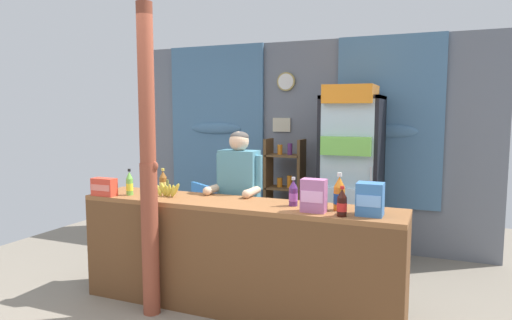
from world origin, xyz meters
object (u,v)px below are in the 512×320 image
object	(u,v)px
shopkeeper	(239,191)
snack_box_crackers	(104,187)
snack_box_biscuit	(370,199)
banana_bunch	(168,190)
snack_box_wafer	(314,196)
bottle_shelf_rack	(285,191)
stall_counter	(231,247)
soda_bottle_grape_soda	(293,194)
plastic_lawn_chair	(191,215)
soda_bottle_orange_soda	(339,194)
soda_bottle_iced_tea	(163,182)
drink_fridge	(351,167)
soda_bottle_cola	(342,204)
timber_post	(148,170)
soda_bottle_lime_soda	(130,184)

from	to	relation	value
shopkeeper	snack_box_crackers	size ratio (longest dim) A/B	6.66
snack_box_biscuit	banana_bunch	xyz separation A→B (m)	(-1.81, 0.06, -0.06)
banana_bunch	snack_box_wafer	bearing A→B (deg)	-4.23
bottle_shelf_rack	snack_box_wafer	bearing A→B (deg)	-65.31
shopkeeper	snack_box_crackers	bearing A→B (deg)	-148.82
stall_counter	soda_bottle_grape_soda	world-z (taller)	soda_bottle_grape_soda
snack_box_crackers	plastic_lawn_chair	bearing A→B (deg)	84.47
bottle_shelf_rack	snack_box_crackers	size ratio (longest dim) A/B	5.99
soda_bottle_orange_soda	soda_bottle_grape_soda	world-z (taller)	soda_bottle_orange_soda
snack_box_wafer	snack_box_biscuit	bearing A→B (deg)	6.41
bottle_shelf_rack	snack_box_biscuit	bearing A→B (deg)	-55.56
soda_bottle_iced_tea	snack_box_wafer	size ratio (longest dim) A/B	0.91
soda_bottle_grape_soda	banana_bunch	bearing A→B (deg)	-177.36
soda_bottle_iced_tea	snack_box_wafer	world-z (taller)	snack_box_wafer
drink_fridge	soda_bottle_cola	distance (m)	1.86
soda_bottle_orange_soda	banana_bunch	world-z (taller)	soda_bottle_orange_soda
plastic_lawn_chair	soda_bottle_grape_soda	xyz separation A→B (m)	(1.62, -1.08, 0.56)
timber_post	snack_box_wafer	world-z (taller)	timber_post
shopkeeper	banana_bunch	size ratio (longest dim) A/B	5.56
timber_post	drink_fridge	distance (m)	2.41
drink_fridge	snack_box_crackers	bearing A→B (deg)	-135.86
plastic_lawn_chair	soda_bottle_orange_soda	bearing A→B (deg)	-28.73
soda_bottle_cola	timber_post	bearing A→B (deg)	-173.36
soda_bottle_orange_soda	banana_bunch	xyz separation A→B (m)	(-1.56, -0.04, -0.07)
soda_bottle_orange_soda	snack_box_wafer	bearing A→B (deg)	-140.39
stall_counter	shopkeeper	xyz separation A→B (m)	(-0.18, 0.55, 0.38)
banana_bunch	bottle_shelf_rack	bearing A→B (deg)	75.88
soda_bottle_cola	shopkeeper	bearing A→B (deg)	151.07
drink_fridge	banana_bunch	xyz separation A→B (m)	(-1.35, -1.67, -0.09)
shopkeeper	soda_bottle_lime_soda	distance (m)	1.02
drink_fridge	soda_bottle_cola	xyz separation A→B (m)	(0.28, -1.84, -0.05)
timber_post	soda_bottle_grape_soda	bearing A→B (deg)	19.50
soda_bottle_orange_soda	soda_bottle_lime_soda	distance (m)	1.94
snack_box_crackers	soda_bottle_grape_soda	bearing A→B (deg)	7.87
bottle_shelf_rack	soda_bottle_cola	bearing A→B (deg)	-60.81
soda_bottle_lime_soda	soda_bottle_grape_soda	size ratio (longest dim) A/B	1.03
timber_post	snack_box_wafer	distance (m)	1.38
drink_fridge	snack_box_biscuit	bearing A→B (deg)	-74.94
soda_bottle_iced_tea	snack_box_biscuit	size ratio (longest dim) A/B	0.95
bottle_shelf_rack	soda_bottle_grape_soda	distance (m)	2.00
stall_counter	plastic_lawn_chair	distance (m)	1.66
soda_bottle_orange_soda	soda_bottle_lime_soda	size ratio (longest dim) A/B	1.21
timber_post	snack_box_crackers	bearing A→B (deg)	165.33
stall_counter	soda_bottle_lime_soda	bearing A→B (deg)	179.20
soda_bottle_grape_soda	bottle_shelf_rack	bearing A→B (deg)	110.91
snack_box_crackers	soda_bottle_orange_soda	bearing A→B (deg)	5.98
timber_post	bottle_shelf_rack	world-z (taller)	timber_post
bottle_shelf_rack	snack_box_biscuit	size ratio (longest dim) A/B	5.59
soda_bottle_lime_soda	banana_bunch	world-z (taller)	soda_bottle_lime_soda
banana_bunch	soda_bottle_orange_soda	bearing A→B (deg)	1.32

